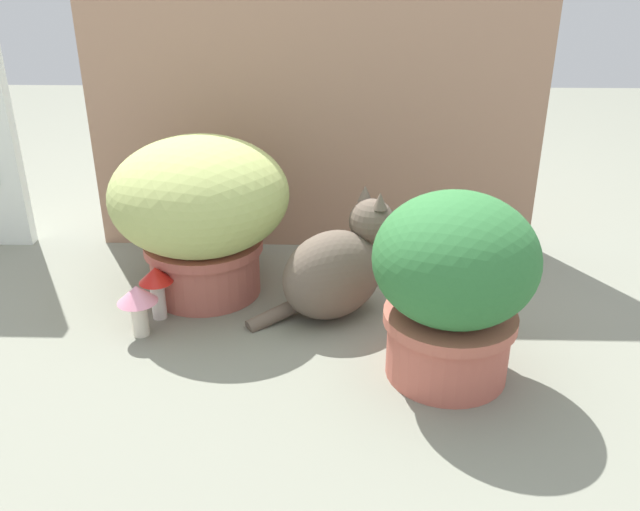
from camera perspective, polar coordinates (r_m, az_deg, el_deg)
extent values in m
plane|color=gray|center=(1.60, -3.41, -6.16)|extent=(6.00, 6.00, 0.00)
cube|color=tan|center=(1.91, -0.44, 12.67)|extent=(1.28, 0.03, 0.84)
cylinder|color=#B15C4F|center=(1.75, -9.75, -0.91)|extent=(0.28, 0.28, 0.15)
cylinder|color=#B55C50|center=(1.73, -9.89, 0.92)|extent=(0.30, 0.30, 0.02)
ellipsoid|color=#ABB967|center=(1.68, -10.23, 5.10)|extent=(0.44, 0.44, 0.29)
cylinder|color=#C16353|center=(1.43, 10.82, -7.32)|extent=(0.25, 0.25, 0.15)
cylinder|color=#BE6552|center=(1.40, 11.02, -5.19)|extent=(0.27, 0.27, 0.02)
ellipsoid|color=#307238|center=(1.34, 11.47, -0.30)|extent=(0.33, 0.33, 0.27)
ellipsoid|color=brown|center=(1.60, 1.09, -1.66)|extent=(0.31, 0.29, 0.22)
ellipsoid|color=gray|center=(1.66, 3.92, -1.20)|extent=(0.11, 0.12, 0.11)
sphere|color=brown|center=(1.61, 4.43, 2.95)|extent=(0.15, 0.15, 0.11)
cone|color=brown|center=(1.61, 3.86, 5.31)|extent=(0.05, 0.05, 0.04)
cone|color=brown|center=(1.57, 5.15, 4.67)|extent=(0.05, 0.05, 0.04)
cylinder|color=brown|center=(1.62, -3.23, -4.85)|extent=(0.17, 0.13, 0.07)
cylinder|color=silver|center=(1.61, -15.11, -5.18)|extent=(0.04, 0.04, 0.09)
cone|color=pink|center=(1.58, -15.36, -3.17)|extent=(0.09, 0.09, 0.04)
cylinder|color=silver|center=(1.67, -13.61, -3.68)|extent=(0.03, 0.03, 0.10)
cone|color=red|center=(1.64, -13.85, -1.59)|extent=(0.08, 0.08, 0.04)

